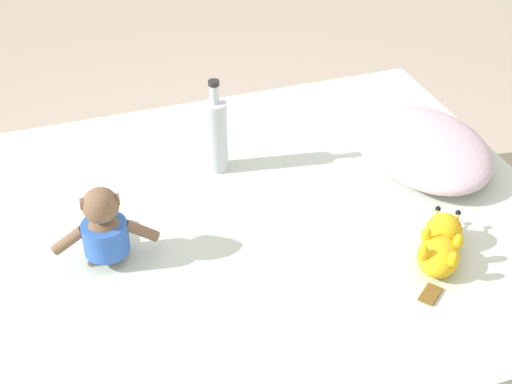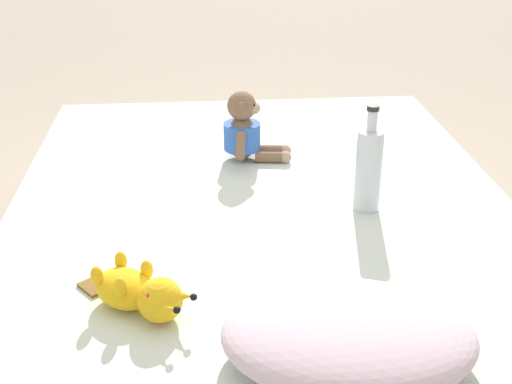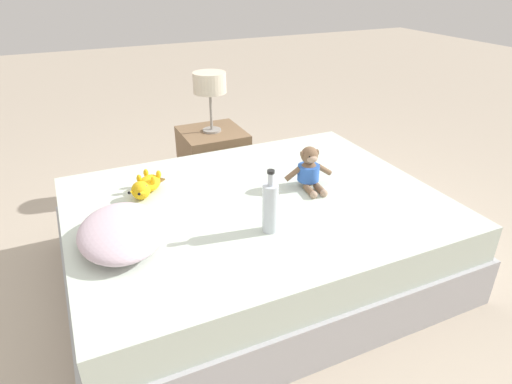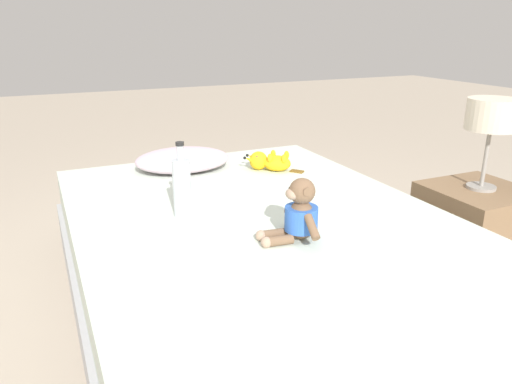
{
  "view_description": "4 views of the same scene",
  "coord_description": "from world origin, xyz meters",
  "px_view_note": "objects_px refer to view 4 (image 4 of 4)",
  "views": [
    {
      "loc": [
        1.56,
        -0.44,
        1.77
      ],
      "look_at": [
        0.02,
        0.09,
        0.58
      ],
      "focal_mm": 50.61,
      "sensor_mm": 36.0,
      "label": 1
    },
    {
      "loc": [
        0.17,
        1.79,
        1.37
      ],
      "look_at": [
        0.02,
        0.05,
        0.53
      ],
      "focal_mm": 48.07,
      "sensor_mm": 36.0,
      "label": 2
    },
    {
      "loc": [
        -1.86,
        0.86,
        1.59
      ],
      "look_at": [
        0.0,
        0.0,
        0.52
      ],
      "focal_mm": 30.88,
      "sensor_mm": 36.0,
      "label": 3
    },
    {
      "loc": [
        -0.79,
        -1.77,
        1.22
      ],
      "look_at": [
        0.02,
        0.03,
        0.54
      ],
      "focal_mm": 34.1,
      "sensor_mm": 36.0,
      "label": 4
    }
  ],
  "objects_px": {
    "bed": "(254,259)",
    "bedside_lamp": "(492,117)",
    "pillow": "(183,160)",
    "glass_bottle": "(182,187)",
    "plush_monkey": "(299,215)",
    "nightstand": "(474,231)",
    "plush_yellow_creature": "(269,162)"
  },
  "relations": [
    {
      "from": "bed",
      "to": "plush_yellow_creature",
      "type": "distance_m",
      "value": 0.67
    },
    {
      "from": "plush_yellow_creature",
      "to": "nightstand",
      "type": "height_order",
      "value": "plush_yellow_creature"
    },
    {
      "from": "pillow",
      "to": "glass_bottle",
      "type": "bearing_deg",
      "value": -106.17
    },
    {
      "from": "bed",
      "to": "bedside_lamp",
      "type": "bearing_deg",
      "value": -8.02
    },
    {
      "from": "pillow",
      "to": "bedside_lamp",
      "type": "relative_size",
      "value": 1.24
    },
    {
      "from": "plush_monkey",
      "to": "glass_bottle",
      "type": "relative_size",
      "value": 0.92
    },
    {
      "from": "plush_yellow_creature",
      "to": "pillow",
      "type": "bearing_deg",
      "value": 154.71
    },
    {
      "from": "plush_yellow_creature",
      "to": "bedside_lamp",
      "type": "relative_size",
      "value": 0.66
    },
    {
      "from": "plush_yellow_creature",
      "to": "plush_monkey",
      "type": "bearing_deg",
      "value": -109.05
    },
    {
      "from": "plush_yellow_creature",
      "to": "bedside_lamp",
      "type": "distance_m",
      "value": 1.11
    },
    {
      "from": "bedside_lamp",
      "to": "glass_bottle",
      "type": "bearing_deg",
      "value": 171.15
    },
    {
      "from": "plush_monkey",
      "to": "glass_bottle",
      "type": "distance_m",
      "value": 0.51
    },
    {
      "from": "nightstand",
      "to": "pillow",
      "type": "bearing_deg",
      "value": 145.22
    },
    {
      "from": "bed",
      "to": "nightstand",
      "type": "relative_size",
      "value": 4.3
    },
    {
      "from": "plush_yellow_creature",
      "to": "nightstand",
      "type": "relative_size",
      "value": 0.63
    },
    {
      "from": "pillow",
      "to": "plush_monkey",
      "type": "xyz_separation_m",
      "value": [
        0.13,
        -1.05,
        0.04
      ]
    },
    {
      "from": "bed",
      "to": "bedside_lamp",
      "type": "height_order",
      "value": "bedside_lamp"
    },
    {
      "from": "glass_bottle",
      "to": "bedside_lamp",
      "type": "xyz_separation_m",
      "value": [
        1.45,
        -0.23,
        0.21
      ]
    },
    {
      "from": "bed",
      "to": "pillow",
      "type": "height_order",
      "value": "pillow"
    },
    {
      "from": "pillow",
      "to": "nightstand",
      "type": "xyz_separation_m",
      "value": [
        1.26,
        -0.88,
        -0.3
      ]
    },
    {
      "from": "pillow",
      "to": "glass_bottle",
      "type": "relative_size",
      "value": 1.75
    },
    {
      "from": "glass_bottle",
      "to": "nightstand",
      "type": "bearing_deg",
      "value": -8.85
    },
    {
      "from": "bed",
      "to": "bedside_lamp",
      "type": "distance_m",
      "value": 1.3
    },
    {
      "from": "plush_monkey",
      "to": "plush_yellow_creature",
      "type": "height_order",
      "value": "plush_monkey"
    },
    {
      "from": "glass_bottle",
      "to": "bedside_lamp",
      "type": "relative_size",
      "value": 0.71
    },
    {
      "from": "glass_bottle",
      "to": "plush_monkey",
      "type": "bearing_deg",
      "value": -51.44
    },
    {
      "from": "plush_monkey",
      "to": "nightstand",
      "type": "distance_m",
      "value": 1.19
    },
    {
      "from": "bed",
      "to": "plush_monkey",
      "type": "distance_m",
      "value": 0.48
    },
    {
      "from": "bed",
      "to": "nightstand",
      "type": "xyz_separation_m",
      "value": [
        1.16,
        -0.16,
        -0.0
      ]
    },
    {
      "from": "bedside_lamp",
      "to": "nightstand",
      "type": "bearing_deg",
      "value": 180.0
    },
    {
      "from": "bed",
      "to": "nightstand",
      "type": "distance_m",
      "value": 1.17
    },
    {
      "from": "nightstand",
      "to": "bedside_lamp",
      "type": "height_order",
      "value": "bedside_lamp"
    }
  ]
}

